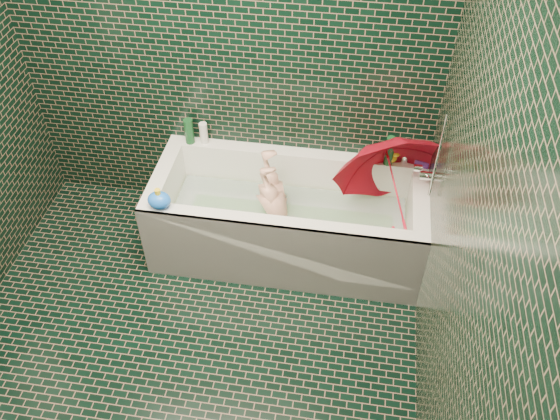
% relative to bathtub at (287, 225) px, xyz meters
% --- Properties ---
extents(floor, '(2.80, 2.80, 0.00)m').
position_rel_bathtub_xyz_m(floor, '(-0.45, -1.01, -0.21)').
color(floor, black).
rests_on(floor, ground).
extents(wall_back, '(2.80, 0.00, 2.80)m').
position_rel_bathtub_xyz_m(wall_back, '(-0.45, 0.39, 1.04)').
color(wall_back, black).
rests_on(wall_back, floor).
extents(wall_right, '(0.00, 2.80, 2.80)m').
position_rel_bathtub_xyz_m(wall_right, '(0.85, -1.01, 1.04)').
color(wall_right, black).
rests_on(wall_right, floor).
extents(bathtub, '(1.70, 0.75, 0.55)m').
position_rel_bathtub_xyz_m(bathtub, '(0.00, 0.00, 0.00)').
color(bathtub, white).
rests_on(bathtub, floor).
extents(bath_mat, '(1.35, 0.47, 0.01)m').
position_rel_bathtub_xyz_m(bath_mat, '(0.00, 0.02, -0.06)').
color(bath_mat, '#51BF26').
rests_on(bath_mat, bathtub).
extents(water, '(1.48, 0.53, 0.00)m').
position_rel_bathtub_xyz_m(water, '(0.00, 0.02, 0.09)').
color(water, silver).
rests_on(water, bathtub).
extents(faucet, '(0.18, 0.19, 0.55)m').
position_rel_bathtub_xyz_m(faucet, '(0.81, 0.01, 0.56)').
color(faucet, silver).
rests_on(faucet, wall_right).
extents(child, '(0.89, 0.36, 0.33)m').
position_rel_bathtub_xyz_m(child, '(-0.06, 0.00, 0.10)').
color(child, '#EBAB93').
rests_on(child, bathtub).
extents(umbrella, '(0.98, 0.98, 1.03)m').
position_rel_bathtub_xyz_m(umbrella, '(0.64, 0.04, 0.38)').
color(umbrella, red).
rests_on(umbrella, bathtub).
extents(soap_bottle_a, '(0.09, 0.10, 0.24)m').
position_rel_bathtub_xyz_m(soap_bottle_a, '(0.80, 0.32, 0.34)').
color(soap_bottle_a, white).
rests_on(soap_bottle_a, bathtub).
extents(soap_bottle_b, '(0.11, 0.12, 0.20)m').
position_rel_bathtub_xyz_m(soap_bottle_b, '(0.80, 0.31, 0.34)').
color(soap_bottle_b, '#4E2078').
rests_on(soap_bottle_b, bathtub).
extents(soap_bottle_c, '(0.13, 0.13, 0.15)m').
position_rel_bathtub_xyz_m(soap_bottle_c, '(0.69, 0.35, 0.34)').
color(soap_bottle_c, '#144620').
rests_on(soap_bottle_c, bathtub).
extents(bottle_right_tall, '(0.07, 0.07, 0.20)m').
position_rel_bathtub_xyz_m(bottle_right_tall, '(0.59, 0.32, 0.44)').
color(bottle_right_tall, '#144620').
rests_on(bottle_right_tall, bathtub).
extents(bottle_right_pump, '(0.05, 0.05, 0.18)m').
position_rel_bathtub_xyz_m(bottle_right_pump, '(0.69, 0.35, 0.43)').
color(bottle_right_pump, silver).
rests_on(bottle_right_pump, bathtub).
extents(bottle_left_tall, '(0.06, 0.06, 0.18)m').
position_rel_bathtub_xyz_m(bottle_left_tall, '(-0.70, 0.33, 0.43)').
color(bottle_left_tall, '#144620').
rests_on(bottle_left_tall, bathtub).
extents(bottle_left_short, '(0.05, 0.05, 0.15)m').
position_rel_bathtub_xyz_m(bottle_left_short, '(-0.61, 0.35, 0.41)').
color(bottle_left_short, white).
rests_on(bottle_left_short, bathtub).
extents(rubber_duck, '(0.12, 0.09, 0.09)m').
position_rel_bathtub_xyz_m(rubber_duck, '(0.61, 0.33, 0.38)').
color(rubber_duck, yellow).
rests_on(rubber_duck, bathtub).
extents(bath_toy, '(0.16, 0.14, 0.13)m').
position_rel_bathtub_xyz_m(bath_toy, '(-0.71, -0.30, 0.40)').
color(bath_toy, '#1B6BFA').
rests_on(bath_toy, bathtub).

